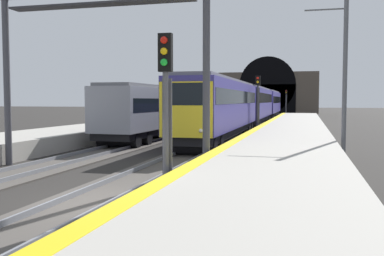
% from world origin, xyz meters
% --- Properties ---
extents(ground_plane, '(320.00, 320.00, 0.00)m').
position_xyz_m(ground_plane, '(0.00, 0.00, 0.00)').
color(ground_plane, '#282623').
extents(platform_right, '(112.00, 4.85, 0.90)m').
position_xyz_m(platform_right, '(0.00, -4.57, 0.45)').
color(platform_right, '#ADA89E').
rests_on(platform_right, ground_plane).
extents(platform_right_edge_strip, '(112.00, 0.50, 0.01)m').
position_xyz_m(platform_right_edge_strip, '(0.00, -2.39, 0.91)').
color(platform_right_edge_strip, yellow).
rests_on(platform_right_edge_strip, platform_right).
extents(track_main_line, '(160.00, 2.76, 0.21)m').
position_xyz_m(track_main_line, '(0.00, 0.00, 0.04)').
color(track_main_line, '#4C4742').
rests_on(track_main_line, ground_plane).
extents(train_main_approaching, '(55.43, 2.87, 4.18)m').
position_xyz_m(train_main_approaching, '(37.11, -0.00, 2.40)').
color(train_main_approaching, navy).
rests_on(train_main_approaching, ground_plane).
extents(train_adjacent_platform, '(61.98, 3.06, 4.69)m').
position_xyz_m(train_adjacent_platform, '(42.47, 4.87, 2.18)').
color(train_adjacent_platform, gray).
rests_on(train_adjacent_platform, ground_plane).
extents(railway_signal_near, '(0.39, 0.38, 4.63)m').
position_xyz_m(railway_signal_near, '(0.89, -1.83, 2.83)').
color(railway_signal_near, '#4C4C54').
rests_on(railway_signal_near, ground_plane).
extents(railway_signal_mid, '(0.39, 0.38, 4.74)m').
position_xyz_m(railway_signal_mid, '(24.42, -1.83, 2.80)').
color(railway_signal_mid, '#38383D').
rests_on(railway_signal_mid, ground_plane).
extents(railway_signal_far, '(0.39, 0.38, 4.73)m').
position_xyz_m(railway_signal_far, '(73.88, -1.83, 2.80)').
color(railway_signal_far, '#38383D').
rests_on(railway_signal_far, ground_plane).
extents(overhead_signal_gantry, '(0.70, 9.03, 7.41)m').
position_xyz_m(overhead_signal_gantry, '(5.49, 2.43, 5.61)').
color(overhead_signal_gantry, '#3F3F47').
rests_on(overhead_signal_gantry, ground_plane).
extents(tunnel_portal, '(2.39, 20.86, 11.94)m').
position_xyz_m(tunnel_portal, '(83.39, 2.43, 4.40)').
color(tunnel_portal, '#51473D').
rests_on(tunnel_portal, ground_plane).
extents(catenary_mast_near, '(0.22, 2.07, 7.81)m').
position_xyz_m(catenary_mast_near, '(11.89, -7.37, 4.01)').
color(catenary_mast_near, '#595B60').
rests_on(catenary_mast_near, ground_plane).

